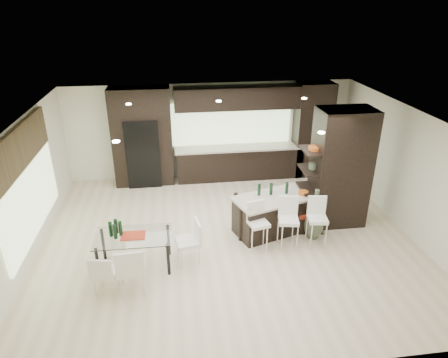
{
  "coord_description": "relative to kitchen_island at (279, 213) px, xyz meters",
  "views": [
    {
      "loc": [
        -1.07,
        -7.36,
        4.85
      ],
      "look_at": [
        0.0,
        0.6,
        1.15
      ],
      "focal_mm": 32.0,
      "sensor_mm": 36.0,
      "label": 1
    }
  ],
  "objects": [
    {
      "name": "ceiling",
      "position": [
        -1.18,
        -0.21,
        2.28
      ],
      "size": [
        8.0,
        7.0,
        0.02
      ],
      "primitive_type": "cube",
      "color": "white",
      "rests_on": "ground"
    },
    {
      "name": "bench",
      "position": [
        0.14,
        -0.02,
        -0.18
      ],
      "size": [
        1.3,
        0.66,
        0.48
      ],
      "primitive_type": "cube",
      "rotation": [
        0.0,
        0.0,
        -0.15
      ],
      "color": "black",
      "rests_on": "ground"
    },
    {
      "name": "refrigerator",
      "position": [
        -3.08,
        2.91,
        0.53
      ],
      "size": [
        0.9,
        0.68,
        1.9
      ],
      "primitive_type": "cube",
      "color": "black",
      "rests_on": "ground"
    },
    {
      "name": "chair_end",
      "position": [
        -2.08,
        -0.98,
        -0.01
      ],
      "size": [
        0.52,
        0.52,
        0.84
      ],
      "primitive_type": "cube",
      "rotation": [
        0.0,
        0.0,
        1.73
      ],
      "color": "white",
      "rests_on": "ground"
    },
    {
      "name": "chair_far",
      "position": [
        -3.56,
        -1.67,
        -0.04
      ],
      "size": [
        0.48,
        0.48,
        0.76
      ],
      "primitive_type": "cube",
      "rotation": [
        0.0,
        0.0,
        -0.19
      ],
      "color": "white",
      "rests_on": "ground"
    },
    {
      "name": "ceiling_spots",
      "position": [
        -1.18,
        0.04,
        2.26
      ],
      "size": [
        4.0,
        3.0,
        0.02
      ],
      "primitive_type": "cube",
      "color": "white",
      "rests_on": "ceiling"
    },
    {
      "name": "stone_accent",
      "position": [
        -5.11,
        -0.01,
        1.83
      ],
      "size": [
        0.08,
        3.0,
        0.8
      ],
      "primitive_type": "cube",
      "color": "brown",
      "rests_on": "left_wall"
    },
    {
      "name": "partition_column",
      "position": [
        1.42,
        0.19,
        0.93
      ],
      "size": [
        1.2,
        0.8,
        2.7
      ],
      "primitive_type": "cube",
      "color": "black",
      "rests_on": "ground"
    },
    {
      "name": "stool_right",
      "position": [
        0.62,
        -0.73,
        0.01
      ],
      "size": [
        0.43,
        0.43,
        0.88
      ],
      "primitive_type": "cube",
      "rotation": [
        0.0,
        0.0,
        -0.13
      ],
      "color": "white",
      "rests_on": "ground"
    },
    {
      "name": "ground",
      "position": [
        -1.18,
        -0.21,
        -0.42
      ],
      "size": [
        8.0,
        8.0,
        0.0
      ],
      "primitive_type": "plane",
      "color": "beige",
      "rests_on": "ground"
    },
    {
      "name": "window_back",
      "position": [
        -0.58,
        3.25,
        1.13
      ],
      "size": [
        3.4,
        0.04,
        1.2
      ],
      "primitive_type": "cube",
      "color": "#B2D199",
      "rests_on": "back_wall"
    },
    {
      "name": "back_cabinetry",
      "position": [
        -0.68,
        2.96,
        0.93
      ],
      "size": [
        6.8,
        0.68,
        2.7
      ],
      "primitive_type": "cube",
      "color": "black",
      "rests_on": "ground"
    },
    {
      "name": "dining_table",
      "position": [
        -3.11,
        -0.98,
        -0.07
      ],
      "size": [
        1.46,
        0.83,
        0.7
      ],
      "primitive_type": "cube",
      "rotation": [
        0.0,
        0.0,
        -0.01
      ],
      "color": "white",
      "rests_on": "ground"
    },
    {
      "name": "stool_left",
      "position": [
        -0.62,
        -0.73,
        0.01
      ],
      "size": [
        0.46,
        0.46,
        0.86
      ],
      "primitive_type": "cube",
      "rotation": [
        0.0,
        0.0,
        0.23
      ],
      "color": "white",
      "rests_on": "ground"
    },
    {
      "name": "back_wall",
      "position": [
        -1.18,
        3.29,
        0.93
      ],
      "size": [
        8.0,
        0.02,
        2.7
      ],
      "primitive_type": "cube",
      "color": "white",
      "rests_on": "ground"
    },
    {
      "name": "left_wall",
      "position": [
        -5.18,
        -0.21,
        0.93
      ],
      "size": [
        0.02,
        7.0,
        2.7
      ],
      "primitive_type": "cube",
      "color": "white",
      "rests_on": "ground"
    },
    {
      "name": "stool_mid",
      "position": [
        0.0,
        -0.74,
        0.03
      ],
      "size": [
        0.46,
        0.46,
        0.91
      ],
      "primitive_type": "cube",
      "rotation": [
        0.0,
        0.0,
        -0.17
      ],
      "color": "white",
      "rests_on": "ground"
    },
    {
      "name": "chair_near",
      "position": [
        -3.11,
        -1.71,
        0.03
      ],
      "size": [
        0.52,
        0.52,
        0.91
      ],
      "primitive_type": "cube",
      "rotation": [
        0.0,
        0.0,
        0.07
      ],
      "color": "white",
      "rests_on": "ground"
    },
    {
      "name": "floor_vase",
      "position": [
        0.67,
        -0.44,
        0.16
      ],
      "size": [
        0.44,
        0.44,
        1.16
      ],
      "primitive_type": null,
      "rotation": [
        0.0,
        0.0,
        0.04
      ],
      "color": "#4E5C42",
      "rests_on": "ground"
    },
    {
      "name": "right_wall",
      "position": [
        2.82,
        -0.21,
        0.93
      ],
      "size": [
        0.02,
        7.0,
        2.7
      ],
      "primitive_type": "cube",
      "color": "white",
      "rests_on": "ground"
    },
    {
      "name": "kitchen_island",
      "position": [
        0.0,
        0.0,
        0.0
      ],
      "size": [
        2.21,
        1.48,
        0.85
      ],
      "primitive_type": "cube",
      "rotation": [
        0.0,
        0.0,
        0.32
      ],
      "color": "black",
      "rests_on": "ground"
    },
    {
      "name": "window_left",
      "position": [
        -5.14,
        -0.01,
        0.93
      ],
      "size": [
        0.04,
        3.2,
        1.9
      ],
      "primitive_type": "cube",
      "color": "#B2D199",
      "rests_on": "left_wall"
    }
  ]
}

